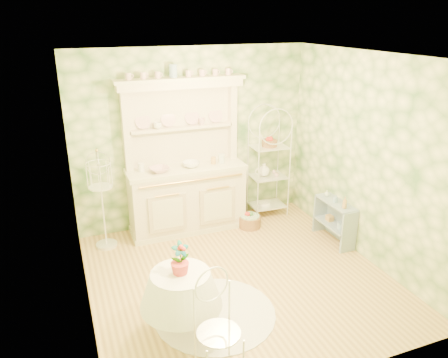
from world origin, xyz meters
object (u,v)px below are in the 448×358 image
object	(u,v)px
kitchen_dresser	(186,158)
cafe_chair	(219,336)
side_shelf	(334,221)
round_table	(181,303)
floor_basket	(250,220)
bakers_rack	(269,161)
birdcage_stand	(102,203)

from	to	relation	value
kitchen_dresser	cafe_chair	world-z (taller)	kitchen_dresser
side_shelf	round_table	xyz separation A→B (m)	(-2.61, -1.10, 0.04)
floor_basket	kitchen_dresser	bearing A→B (deg)	161.78
round_table	floor_basket	distance (m)	2.56
kitchen_dresser	round_table	distance (m)	2.49
kitchen_dresser	bakers_rack	world-z (taller)	kitchen_dresser
kitchen_dresser	birdcage_stand	xyz separation A→B (m)	(-1.25, -0.10, -0.47)
side_shelf	floor_basket	world-z (taller)	side_shelf
birdcage_stand	floor_basket	distance (m)	2.24
cafe_chair	birdcage_stand	size ratio (longest dim) A/B	0.61
floor_basket	round_table	bearing A→B (deg)	-130.40
kitchen_dresser	side_shelf	distance (m)	2.34
birdcage_stand	floor_basket	xyz separation A→B (m)	(2.16, -0.20, -0.56)
floor_basket	side_shelf	bearing A→B (deg)	-41.26
kitchen_dresser	round_table	world-z (taller)	kitchen_dresser
side_shelf	round_table	size ratio (longest dim) A/B	1.05
kitchen_dresser	round_table	size ratio (longest dim) A/B	3.22
birdcage_stand	round_table	bearing A→B (deg)	-76.77
bakers_rack	round_table	bearing A→B (deg)	-130.74
bakers_rack	cafe_chair	bearing A→B (deg)	-121.66
bakers_rack	side_shelf	bearing A→B (deg)	-66.26
kitchen_dresser	floor_basket	xyz separation A→B (m)	(0.91, -0.30, -1.03)
round_table	floor_basket	world-z (taller)	round_table
kitchen_dresser	cafe_chair	size ratio (longest dim) A/B	2.76
side_shelf	cafe_chair	world-z (taller)	cafe_chair
kitchen_dresser	round_table	bearing A→B (deg)	-108.33
kitchen_dresser	side_shelf	bearing A→B (deg)	-31.39
side_shelf	cafe_chair	bearing A→B (deg)	-140.22
kitchen_dresser	floor_basket	distance (m)	1.41
cafe_chair	floor_basket	size ratio (longest dim) A/B	2.28
bakers_rack	floor_basket	bearing A→B (deg)	-141.09
side_shelf	round_table	distance (m)	2.83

